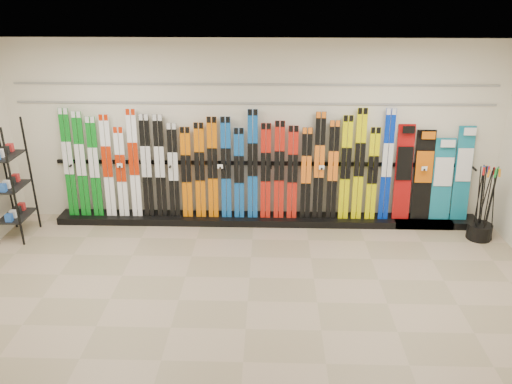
{
  "coord_description": "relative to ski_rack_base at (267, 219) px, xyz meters",
  "views": [
    {
      "loc": [
        0.26,
        -5.33,
        3.76
      ],
      "look_at": [
        0.08,
        1.0,
        1.1
      ],
      "focal_mm": 35.0,
      "sensor_mm": 36.0,
      "label": 1
    }
  ],
  "objects": [
    {
      "name": "floor",
      "position": [
        -0.22,
        -2.28,
        -0.06
      ],
      "size": [
        8.0,
        8.0,
        0.0
      ],
      "primitive_type": "plane",
      "color": "gray",
      "rests_on": "ground"
    },
    {
      "name": "back_wall",
      "position": [
        -0.22,
        0.22,
        1.44
      ],
      "size": [
        8.0,
        0.0,
        8.0
      ],
      "primitive_type": "plane",
      "rotation": [
        1.57,
        0.0,
        0.0
      ],
      "color": "beige",
      "rests_on": "floor"
    },
    {
      "name": "ceiling",
      "position": [
        -0.22,
        -2.28,
        2.94
      ],
      "size": [
        8.0,
        8.0,
        0.0
      ],
      "primitive_type": "plane",
      "rotation": [
        3.14,
        0.0,
        0.0
      ],
      "color": "silver",
      "rests_on": "back_wall"
    },
    {
      "name": "ski_rack_base",
      "position": [
        0.0,
        0.0,
        0.0
      ],
      "size": [
        8.0,
        0.4,
        0.12
      ],
      "primitive_type": "cube",
      "color": "black",
      "rests_on": "floor"
    },
    {
      "name": "skis",
      "position": [
        -0.68,
        0.03,
        0.9
      ],
      "size": [
        5.37,
        0.18,
        1.84
      ],
      "color": "#0A7117",
      "rests_on": "ski_rack_base"
    },
    {
      "name": "snowboards",
      "position": [
        2.7,
        0.07,
        0.8
      ],
      "size": [
        1.23,
        0.24,
        1.57
      ],
      "color": "#990C0C",
      "rests_on": "ski_rack_base"
    },
    {
      "name": "accessory_rack",
      "position": [
        -3.97,
        -0.58,
        0.88
      ],
      "size": [
        0.4,
        0.6,
        1.88
      ],
      "primitive_type": "cube",
      "color": "black",
      "rests_on": "floor"
    },
    {
      "name": "pole_bin",
      "position": [
        3.38,
        -0.47,
        0.07
      ],
      "size": [
        0.38,
        0.38,
        0.25
      ],
      "primitive_type": "cylinder",
      "color": "black",
      "rests_on": "floor"
    },
    {
      "name": "ski_poles",
      "position": [
        3.37,
        -0.47,
        0.55
      ],
      "size": [
        0.31,
        0.29,
        1.18
      ],
      "color": "black",
      "rests_on": "pole_bin"
    },
    {
      "name": "slatwall_rail_0",
      "position": [
        -0.22,
        0.2,
        1.94
      ],
      "size": [
        7.6,
        0.02,
        0.03
      ],
      "primitive_type": "cube",
      "color": "gray",
      "rests_on": "back_wall"
    },
    {
      "name": "slatwall_rail_1",
      "position": [
        -0.22,
        0.2,
        2.24
      ],
      "size": [
        7.6,
        0.02,
        0.03
      ],
      "primitive_type": "cube",
      "color": "gray",
      "rests_on": "back_wall"
    }
  ]
}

